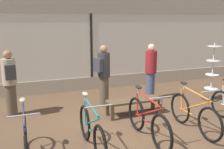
{
  "coord_description": "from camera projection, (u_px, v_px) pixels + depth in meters",
  "views": [
    {
      "loc": [
        -2.27,
        -4.62,
        2.39
      ],
      "look_at": [
        0.0,
        1.53,
        0.95
      ],
      "focal_mm": 40.0,
      "sensor_mm": 36.0,
      "label": 1
    }
  ],
  "objects": [
    {
      "name": "bicycle_left",
      "position": [
        91.0,
        131.0,
        4.58
      ],
      "size": [
        0.46,
        1.73,
        1.04
      ],
      "color": "black",
      "rests_on": "ground_plane"
    },
    {
      "name": "accessory_rack",
      "position": [
        212.0,
        77.0,
        7.52
      ],
      "size": [
        0.48,
        0.48,
        1.73
      ],
      "color": "#333333",
      "rests_on": "ground_plane"
    },
    {
      "name": "bicycle_right",
      "position": [
        193.0,
        114.0,
        5.42
      ],
      "size": [
        0.46,
        1.71,
        1.04
      ],
      "color": "black",
      "rests_on": "ground_plane"
    },
    {
      "name": "ground_plane",
      "position": [
        136.0,
        130.0,
        5.52
      ],
      "size": [
        24.0,
        24.0,
        0.0
      ],
      "primitive_type": "plane",
      "color": "brown"
    },
    {
      "name": "customer_near_rack",
      "position": [
        10.0,
        81.0,
        6.19
      ],
      "size": [
        0.39,
        0.52,
        1.67
      ],
      "color": "brown",
      "rests_on": "ground_plane"
    },
    {
      "name": "bicycle_far_left",
      "position": [
        26.0,
        141.0,
        4.21
      ],
      "size": [
        0.46,
        1.75,
        1.04
      ],
      "color": "black",
      "rests_on": "ground_plane"
    },
    {
      "name": "customer_by_window",
      "position": [
        151.0,
        71.0,
        7.51
      ],
      "size": [
        0.48,
        0.48,
        1.7
      ],
      "color": "#424C6B",
      "rests_on": "ground_plane"
    },
    {
      "name": "customer_mid_floor",
      "position": [
        103.0,
        74.0,
        6.93
      ],
      "size": [
        0.56,
        0.5,
        1.72
      ],
      "color": "brown",
      "rests_on": "ground_plane"
    },
    {
      "name": "bicycle_center",
      "position": [
        147.0,
        121.0,
        5.01
      ],
      "size": [
        0.46,
        1.78,
        1.05
      ],
      "color": "black",
      "rests_on": "ground_plane"
    },
    {
      "name": "shop_back_wall",
      "position": [
        91.0,
        43.0,
        8.44
      ],
      "size": [
        12.0,
        0.08,
        3.2
      ],
      "color": "#B2A893",
      "rests_on": "ground_plane"
    },
    {
      "name": "display_bench",
      "position": [
        134.0,
        102.0,
        6.38
      ],
      "size": [
        1.4,
        0.44,
        0.41
      ],
      "color": "brown",
      "rests_on": "ground_plane"
    }
  ]
}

